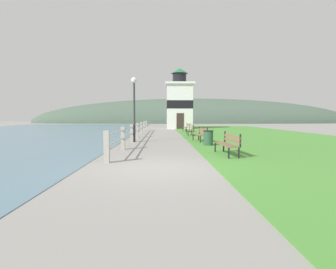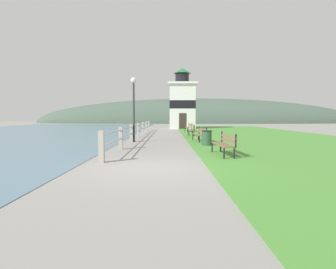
# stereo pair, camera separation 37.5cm
# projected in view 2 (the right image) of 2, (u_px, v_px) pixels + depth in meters

# --- Properties ---
(ground_plane) EXTENTS (160.00, 160.00, 0.00)m
(ground_plane) POSITION_uv_depth(u_px,v_px,m) (149.00, 168.00, 7.91)
(ground_plane) COLOR gray
(grass_verge) EXTENTS (12.00, 40.32, 0.06)m
(grass_verge) POSITION_uv_depth(u_px,v_px,m) (256.00, 135.00, 21.32)
(grass_verge) COLOR #4C8E38
(grass_verge) RESTS_ON ground_plane
(seawall_railing) EXTENTS (0.18, 22.03, 1.09)m
(seawall_railing) POSITION_uv_depth(u_px,v_px,m) (138.00, 129.00, 19.76)
(seawall_railing) COLOR #A8A399
(seawall_railing) RESTS_ON ground_plane
(park_bench_near) EXTENTS (0.60, 1.90, 0.94)m
(park_bench_near) POSITION_uv_depth(u_px,v_px,m) (224.00, 143.00, 10.23)
(park_bench_near) COLOR brown
(park_bench_near) RESTS_ON ground_plane
(park_bench_midway) EXTENTS (0.69, 1.79, 0.94)m
(park_bench_midway) POSITION_uv_depth(u_px,v_px,m) (200.00, 134.00, 15.86)
(park_bench_midway) COLOR brown
(park_bench_midway) RESTS_ON ground_plane
(park_bench_far) EXTENTS (0.53, 1.77, 0.94)m
(park_bench_far) POSITION_uv_depth(u_px,v_px,m) (192.00, 129.00, 21.20)
(park_bench_far) COLOR brown
(park_bench_far) RESTS_ON ground_plane
(park_bench_by_lighthouse) EXTENTS (0.62, 1.98, 0.94)m
(park_bench_by_lighthouse) POSITION_uv_depth(u_px,v_px,m) (189.00, 127.00, 26.54)
(park_bench_by_lighthouse) COLOR brown
(park_bench_by_lighthouse) RESTS_ON ground_plane
(lighthouse) EXTENTS (3.66, 3.66, 7.77)m
(lighthouse) POSITION_uv_depth(u_px,v_px,m) (182.00, 103.00, 33.73)
(lighthouse) COLOR white
(lighthouse) RESTS_ON ground_plane
(trash_bin) EXTENTS (0.54, 0.54, 0.84)m
(trash_bin) POSITION_uv_depth(u_px,v_px,m) (207.00, 138.00, 13.72)
(trash_bin) COLOR #2D5138
(trash_bin) RESTS_ON ground_plane
(lamp_post) EXTENTS (0.36, 0.36, 3.96)m
(lamp_post) POSITION_uv_depth(u_px,v_px,m) (133.00, 97.00, 16.06)
(lamp_post) COLOR #333338
(lamp_post) RESTS_ON ground_plane
(distant_hillside) EXTENTS (80.00, 16.00, 12.00)m
(distant_hillside) POSITION_uv_depth(u_px,v_px,m) (198.00, 123.00, 64.66)
(distant_hillside) COLOR #475B4C
(distant_hillside) RESTS_ON ground_plane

